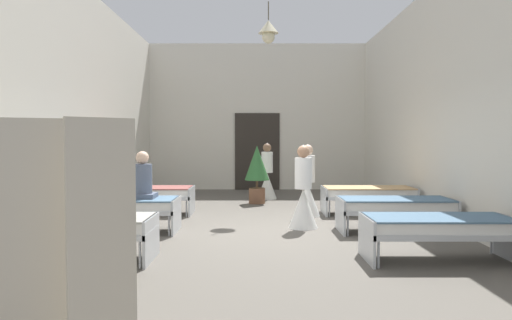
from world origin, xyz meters
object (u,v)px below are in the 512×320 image
Objects in this scene: bed_left_row_0 at (77,227)px; bed_right_row_0 at (436,227)px; bed_right_row_1 at (393,206)px; bed_left_row_2 at (146,193)px; nurse_far_aisle at (265,179)px; patient_seated_primary at (140,181)px; potted_plant at (255,168)px; privacy_screen at (32,259)px; nurse_mid_aisle at (301,198)px; bed_left_row_1 at (120,206)px; bed_right_row_2 at (366,193)px; nurse_near_aisle at (305,190)px.

bed_right_row_0 is at bearing 0.00° from bed_left_row_0.
bed_right_row_1 is 1.00× the size of bed_left_row_2.
bed_left_row_0 is 6.84m from nurse_far_aisle.
potted_plant reaches higher than patient_seated_primary.
potted_plant is 0.84× the size of privacy_screen.
patient_seated_primary is at bearing 40.83° from nurse_mid_aisle.
bed_left_row_0 is at bearing 84.02° from privacy_screen.
privacy_screen is (-3.70, -3.22, 0.41)m from bed_right_row_0.
nurse_mid_aisle is at bearing 6.31° from bed_left_row_1.
bed_left_row_2 is 1.28× the size of nurse_mid_aisle.
patient_seated_primary is at bearing -156.65° from bed_right_row_2.
bed_left_row_2 is at bearing 75.27° from privacy_screen.
bed_right_row_1 is 2.38× the size of patient_seated_primary.
potted_plant is at bearing 127.74° from nurse_far_aisle.
bed_left_row_2 is 1.94m from patient_seated_primary.
bed_left_row_2 is (-4.65, 1.90, 0.00)m from bed_right_row_1.
nurse_near_aisle is (3.34, 1.65, 0.09)m from bed_left_row_1.
bed_right_row_0 is 1.00× the size of bed_left_row_1.
bed_left_row_1 is at bearing 174.72° from nurse_near_aisle.
bed_left_row_0 is 1.28× the size of nurse_mid_aisle.
privacy_screen is (-2.17, -5.46, 0.32)m from nurse_mid_aisle.
nurse_near_aisle reaches higher than bed_left_row_2.
bed_left_row_1 is 4.65m from bed_right_row_1.
nurse_near_aisle is 1.04× the size of potted_plant.
bed_left_row_1 and bed_left_row_2 have the same top height.
potted_plant is at bearing 123.33° from bed_right_row_1.
bed_right_row_0 is 1.28× the size of nurse_mid_aisle.
nurse_far_aisle reaches higher than bed_left_row_1.
nurse_mid_aisle is at bearing 124.24° from bed_right_row_0.
bed_left_row_2 is at bearing 100.67° from patient_seated_primary.
bed_right_row_1 is at bearing 90.00° from bed_right_row_0.
bed_right_row_1 and bed_right_row_2 have the same top height.
bed_right_row_0 is 5.96m from potted_plant.
patient_seated_primary is (-4.30, 1.94, 0.43)m from bed_right_row_0.
bed_left_row_0 is 2.02m from patient_seated_primary.
bed_right_row_2 is (4.65, 1.90, 0.00)m from bed_left_row_1.
potted_plant is at bearing -41.20° from nurse_mid_aisle.
potted_plant is at bearing 60.87° from patient_seated_primary.
nurse_near_aisle reaches higher than bed_right_row_0.
nurse_far_aisle reaches higher than potted_plant.
bed_right_row_2 is (0.00, 3.80, 0.00)m from bed_right_row_0.
bed_right_row_0 is at bearing -66.79° from potted_plant.
nurse_near_aisle is (3.34, 3.55, 0.09)m from bed_left_row_0.
nurse_far_aisle is at bearing 115.04° from bed_right_row_1.
nurse_mid_aisle and nurse_far_aisle have the same top height.
potted_plant is (2.31, 3.56, 0.43)m from bed_left_row_1.
bed_right_row_0 is at bearing -90.00° from bed_right_row_1.
privacy_screen reaches higher than bed_left_row_1.
nurse_far_aisle is 0.98m from potted_plant.
bed_right_row_0 is 1.90m from bed_right_row_1.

